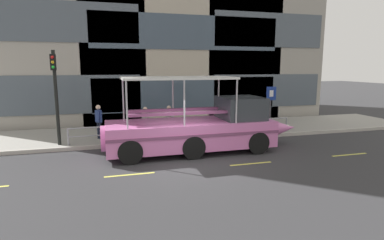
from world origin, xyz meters
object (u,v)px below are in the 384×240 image
(pedestrian_near_bow, at_px, (231,115))
(pedestrian_near_stern, at_px, (99,119))
(parking_sign, at_px, (271,101))
(duck_tour_boat, at_px, (202,128))
(pedestrian_mid_right, at_px, (145,119))
(traffic_light_pole, at_px, (55,89))
(pedestrian_mid_left, at_px, (169,118))

(pedestrian_near_bow, distance_m, pedestrian_near_stern, 7.16)
(parking_sign, xyz_separation_m, duck_tour_boat, (-4.88, -2.40, -0.84))
(pedestrian_near_bow, relative_size, pedestrian_mid_right, 1.01)
(parking_sign, bearing_deg, pedestrian_mid_right, 176.27)
(traffic_light_pole, bearing_deg, duck_tour_boat, -19.20)
(duck_tour_boat, bearing_deg, pedestrian_mid_left, 109.97)
(pedestrian_near_bow, height_order, pedestrian_mid_left, pedestrian_mid_left)
(parking_sign, height_order, duck_tour_boat, duck_tour_boat)
(parking_sign, distance_m, duck_tour_boat, 5.50)
(pedestrian_mid_left, xyz_separation_m, pedestrian_mid_right, (-1.22, 0.19, -0.03))
(pedestrian_near_bow, xyz_separation_m, pedestrian_mid_right, (-4.79, 0.12, -0.01))
(parking_sign, bearing_deg, pedestrian_near_bow, 171.58)
(parking_sign, distance_m, pedestrian_near_bow, 2.42)
(pedestrian_near_bow, relative_size, pedestrian_mid_left, 0.99)
(pedestrian_near_bow, bearing_deg, traffic_light_pole, -176.70)
(parking_sign, relative_size, pedestrian_mid_right, 1.60)
(pedestrian_mid_left, bearing_deg, pedestrian_near_stern, 174.59)
(traffic_light_pole, height_order, pedestrian_near_stern, traffic_light_pole)
(traffic_light_pole, relative_size, pedestrian_near_bow, 2.72)
(parking_sign, bearing_deg, pedestrian_mid_left, 177.38)
(pedestrian_mid_left, relative_size, pedestrian_near_stern, 0.93)
(traffic_light_pole, height_order, pedestrian_near_bow, traffic_light_pole)
(pedestrian_near_bow, height_order, pedestrian_near_stern, pedestrian_near_stern)
(traffic_light_pole, distance_m, pedestrian_near_stern, 2.56)
(traffic_light_pole, distance_m, pedestrian_near_bow, 9.15)
(pedestrian_near_bow, bearing_deg, duck_tour_boat, -133.48)
(pedestrian_near_stern, bearing_deg, pedestrian_near_bow, -2.16)
(traffic_light_pole, xyz_separation_m, pedestrian_mid_right, (4.19, 0.64, -1.70))
(duck_tour_boat, distance_m, pedestrian_mid_right, 3.61)
(pedestrian_near_bow, bearing_deg, pedestrian_near_stern, 177.84)
(duck_tour_boat, height_order, pedestrian_near_bow, duck_tour_boat)
(pedestrian_mid_right, bearing_deg, pedestrian_mid_left, -8.96)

